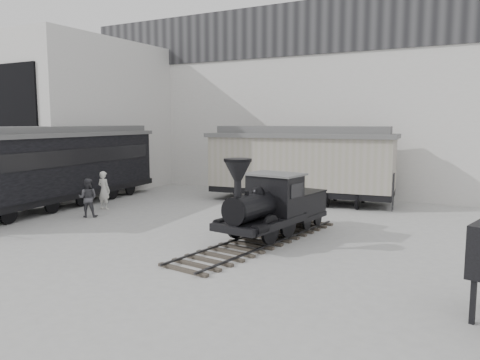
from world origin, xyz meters
The scene contains 8 objects.
ground centered at (0.00, 0.00, 0.00)m, with size 90.00×90.00×0.00m, color #9E9E9B.
north_wall centered at (0.00, 14.98, 5.55)m, with size 34.00×2.51×11.00m.
west_pavilion centered at (-14.50, 9.96, 4.49)m, with size 7.00×12.11×9.00m.
locomotive centered at (1.31, 3.16, 1.09)m, with size 2.93×8.56×2.96m.
boxcar centered at (-0.62, 11.09, 2.10)m, with size 10.04×4.07×4.00m.
passenger_coach centered at (-10.79, 4.03, 2.05)m, with size 4.27×14.06×3.70m.
visitor_a centered at (-8.21, 4.60, 0.93)m, with size 0.68×0.45×1.87m, color silver.
visitor_b centered at (-7.49, 2.88, 0.87)m, with size 0.84×0.66×1.73m, color #49484E.
Camera 1 is at (8.23, -11.94, 4.21)m, focal length 35.00 mm.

